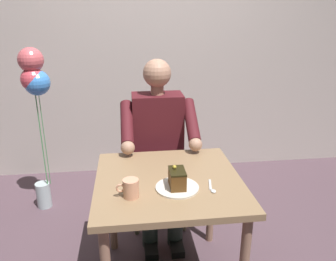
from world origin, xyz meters
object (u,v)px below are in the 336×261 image
Objects in this scene: seated_person at (159,146)px; balloon_display at (35,93)px; dessert_spoon at (212,188)px; chair at (157,157)px; coffee_cup at (131,188)px; dining_table at (169,194)px; cake_slice at (177,178)px.

balloon_display reaches higher than seated_person.
seated_person is 0.73m from dessert_spoon.
coffee_cup is (0.21, 0.90, 0.24)m from chair.
balloon_display reaches higher than coffee_cup.
dining_table is at bearing 90.00° from seated_person.
dessert_spoon is at bearing 146.96° from dining_table.
chair is at bearing -90.00° from seated_person.
dining_table is 0.88× the size of chair.
seated_person is at bearing 90.00° from chair.
seated_person is 8.93× the size of dessert_spoon.
coffee_cup is at bearing 76.74° from chair.
balloon_display is at bearing -12.91° from chair.
seated_person is 0.76m from coffee_cup.
balloon_display is (0.90, -0.21, 0.49)m from chair.
dessert_spoon is at bearing 171.47° from cake_slice.
dining_table is 0.60× the size of balloon_display.
dessert_spoon is at bearing 136.01° from balloon_display.
chair reaches higher than coffee_cup.
chair is at bearing -87.85° from cake_slice.
seated_person reaches higher than cake_slice.
coffee_cup is at bearing 122.08° from balloon_display.
dessert_spoon is (-0.42, -0.03, -0.05)m from coffee_cup.
seated_person is 10.18× the size of cake_slice.
chair is at bearing -103.26° from coffee_cup.
chair is 0.72× the size of seated_person.
dessert_spoon is (-0.21, 0.14, 0.10)m from dining_table.
dining_table is 5.64× the size of dessert_spoon.
chair is at bearing 167.09° from balloon_display.
cake_slice is (-0.03, 0.67, 0.09)m from seated_person.
dining_table is 1.36m from balloon_display.
dining_table is 0.63× the size of seated_person.
coffee_cup is (0.21, 0.17, 0.15)m from dining_table.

